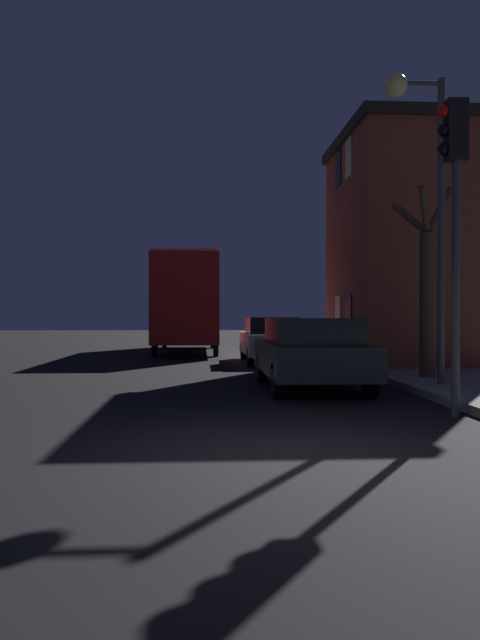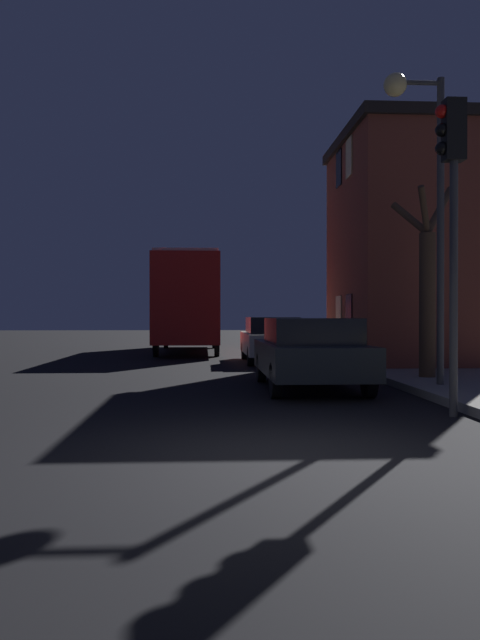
{
  "view_description": "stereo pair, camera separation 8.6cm",
  "coord_description": "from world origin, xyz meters",
  "px_view_note": "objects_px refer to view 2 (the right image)",
  "views": [
    {
      "loc": [
        -0.99,
        -6.39,
        1.47
      ],
      "look_at": [
        0.0,
        9.29,
        1.38
      ],
      "focal_mm": 35.0,
      "sensor_mm": 36.0,
      "label": 1
    },
    {
      "loc": [
        -0.9,
        -6.39,
        1.47
      ],
      "look_at": [
        0.0,
        9.29,
        1.38
      ],
      "focal_mm": 35.0,
      "sensor_mm": 36.0,
      "label": 2
    }
  ],
  "objects_px": {
    "streetlamp": "(421,165)",
    "car_mid_lane": "(271,339)",
    "bare_tree": "(427,287)",
    "bus": "(188,297)",
    "car_near_lane": "(310,351)",
    "traffic_light": "(452,190)"
  },
  "relations": [
    {
      "from": "streetlamp",
      "to": "bare_tree",
      "type": "relative_size",
      "value": 1.39
    },
    {
      "from": "streetlamp",
      "to": "car_near_lane",
      "type": "xyz_separation_m",
      "value": [
        -2.07,
        0.6,
        -3.64
      ]
    },
    {
      "from": "bus",
      "to": "bare_tree",
      "type": "bearing_deg",
      "value": -66.02
    },
    {
      "from": "traffic_light",
      "to": "car_mid_lane",
      "type": "distance_m",
      "value": 11.24
    },
    {
      "from": "car_near_lane",
      "to": "car_mid_lane",
      "type": "distance_m",
      "value": 7.3
    },
    {
      "from": "car_near_lane",
      "to": "car_mid_lane",
      "type": "relative_size",
      "value": 0.99
    },
    {
      "from": "bare_tree",
      "to": "bus",
      "type": "xyz_separation_m",
      "value": [
        -5.54,
        12.46,
        0.15
      ]
    },
    {
      "from": "bus",
      "to": "streetlamp",
      "type": "bearing_deg",
      "value": -70.93
    },
    {
      "from": "traffic_light",
      "to": "car_mid_lane",
      "type": "height_order",
      "value": "traffic_light"
    },
    {
      "from": "traffic_light",
      "to": "car_near_lane",
      "type": "xyz_separation_m",
      "value": [
        -1.49,
        3.54,
        -2.56
      ]
    },
    {
      "from": "bus",
      "to": "car_mid_lane",
      "type": "relative_size",
      "value": 2.11
    },
    {
      "from": "car_near_lane",
      "to": "car_mid_lane",
      "type": "xyz_separation_m",
      "value": [
        0.01,
        7.3,
        -0.01
      ]
    },
    {
      "from": "streetlamp",
      "to": "car_near_lane",
      "type": "height_order",
      "value": "streetlamp"
    },
    {
      "from": "traffic_light",
      "to": "bus",
      "type": "distance_m",
      "value": 17.51
    },
    {
      "from": "streetlamp",
      "to": "traffic_light",
      "type": "height_order",
      "value": "streetlamp"
    },
    {
      "from": "bus",
      "to": "car_near_lane",
      "type": "xyz_separation_m",
      "value": [
        2.78,
        -13.41,
        -1.5
      ]
    },
    {
      "from": "bare_tree",
      "to": "car_mid_lane",
      "type": "relative_size",
      "value": 0.98
    },
    {
      "from": "streetlamp",
      "to": "car_mid_lane",
      "type": "distance_m",
      "value": 8.95
    },
    {
      "from": "streetlamp",
      "to": "bus",
      "type": "distance_m",
      "value": 14.98
    },
    {
      "from": "streetlamp",
      "to": "car_mid_lane",
      "type": "bearing_deg",
      "value": 104.6
    },
    {
      "from": "bus",
      "to": "car_mid_lane",
      "type": "height_order",
      "value": "bus"
    },
    {
      "from": "bare_tree",
      "to": "car_mid_lane",
      "type": "xyz_separation_m",
      "value": [
        -2.76,
        6.36,
        -1.36
      ]
    }
  ]
}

